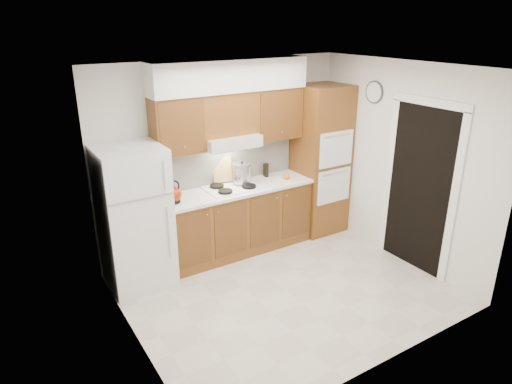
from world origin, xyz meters
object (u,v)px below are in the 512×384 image
Objects in this scene: fridge at (135,218)px; kettle at (174,195)px; oven_cabinet at (320,160)px; stock_pot at (242,173)px.

kettle is at bearing -0.34° from fridge.
oven_cabinet is at bearing 0.70° from fridge.
fridge is 2.86m from oven_cabinet.
stock_pot is (-1.29, 0.09, 0.00)m from oven_cabinet.
kettle is 0.73× the size of stock_pot.
oven_cabinet is at bearing -4.19° from stock_pot.
oven_cabinet is 8.41× the size of stock_pot.
oven_cabinet is 2.34m from kettle.
oven_cabinet reaches higher than fridge.
stock_pot is at bearing 4.75° from fridge.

